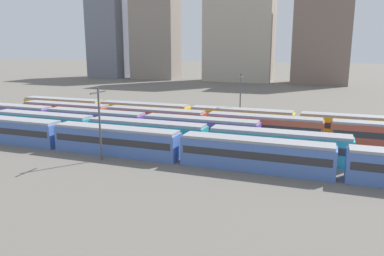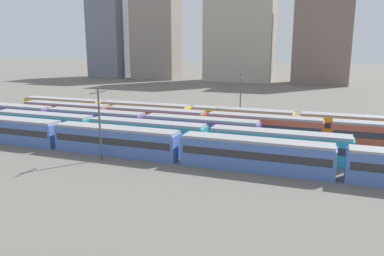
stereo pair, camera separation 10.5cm
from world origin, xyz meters
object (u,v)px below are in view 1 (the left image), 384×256
train_track_1 (147,133)px  catenary_pole_1 (240,97)px  train_track_2 (95,121)px  train_track_3 (264,127)px  train_track_0 (341,163)px  train_track_4 (190,116)px  catenary_pole_0 (100,120)px

train_track_1 → catenary_pole_1: 20.95m
train_track_2 → train_track_3: size_ratio=0.60×
train_track_0 → train_track_4: 32.89m
train_track_1 → catenary_pole_0: bearing=-106.0°
train_track_2 → train_track_4: bearing=38.0°
train_track_1 → train_track_4: same height
train_track_1 → train_track_2: 13.45m
train_track_2 → catenary_pole_0: bearing=-53.2°
catenary_pole_1 → train_track_3: bearing=-54.3°
train_track_1 → catenary_pole_0: (-2.36, -8.23, 3.31)m
train_track_2 → catenary_pole_1: (21.93, 13.14, 3.42)m
train_track_1 → train_track_4: 15.63m
train_track_1 → train_track_4: bearing=86.6°
train_track_1 → train_track_3: same height
train_track_3 → catenary_pole_1: catenary_pole_1 is taller
train_track_2 → train_track_3: same height
train_track_0 → train_track_3: bearing=125.6°
train_track_0 → catenary_pole_0: (-28.76, -3.03, 3.31)m
train_track_0 → train_track_3: same height
catenary_pole_0 → train_track_0: bearing=6.0°
train_track_3 → catenary_pole_1: bearing=125.7°
train_track_0 → train_track_1: same height
train_track_2 → catenary_pole_1: catenary_pole_1 is taller
train_track_0 → catenary_pole_0: catenary_pole_0 is taller
train_track_3 → train_track_4: same height
train_track_0 → catenary_pole_0: 29.11m
train_track_0 → catenary_pole_1: bearing=125.6°
train_track_2 → train_track_3: (27.62, 5.20, 0.00)m
train_track_0 → catenary_pole_1: (-16.88, 23.54, 3.42)m
train_track_0 → train_track_1: bearing=168.9°
train_track_2 → catenary_pole_1: size_ratio=5.83×
train_track_0 → train_track_4: size_ratio=1.51×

